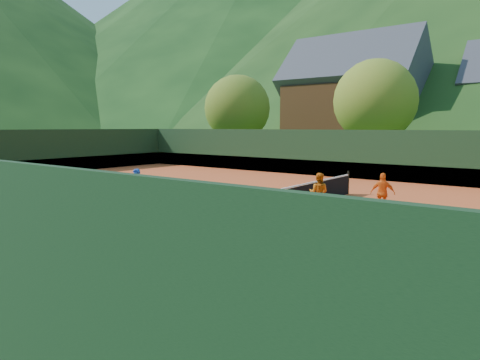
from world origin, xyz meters
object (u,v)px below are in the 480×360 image
Objects in this scene: chalet_left at (353,103)px; student_b at (383,193)px; coach at (137,190)px; tennis_net at (281,201)px; student_a at (319,193)px; ball_hopper at (88,191)px.

student_b is at bearing -64.93° from chalet_left.
coach is at bearing -80.95° from chalet_left.
student_a is at bearing 51.29° from tennis_net.
coach is 5.50m from tennis_net.
tennis_net is 7.31m from ball_hopper.
student_a is 8.72m from ball_hopper.
student_b reaches higher than tennis_net.
ball_hopper is (-1.41, -1.17, -0.05)m from coach.
student_a is (5.72, 3.85, -0.05)m from coach.
coach is at bearing -150.65° from tennis_net.
coach is 0.12× the size of chalet_left.
chalet_left reaches higher than student_a.
tennis_net reaches higher than ball_hopper.
chalet_left is (-10.00, 30.00, 5.13)m from tennis_net.
chalet_left reaches higher than ball_hopper.
chalet_left reaches higher than student_b.
coach is 9.25m from student_b.
chalet_left is at bearing 108.43° from tennis_net.
tennis_net is (-0.93, -1.16, -0.24)m from student_a.
student_a is 31.23m from chalet_left.
student_a is 1.51m from tennis_net.
chalet_left is at bearing -77.23° from student_b.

